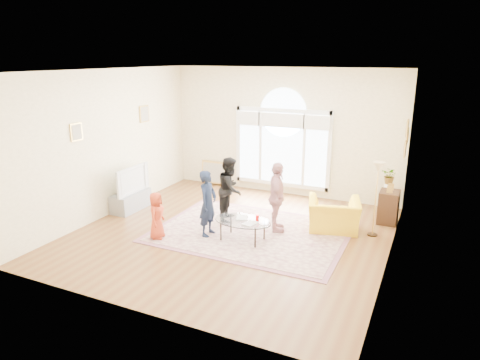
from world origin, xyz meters
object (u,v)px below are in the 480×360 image
at_px(armchair, 334,215).
at_px(television, 129,179).
at_px(area_rug, 251,232).
at_px(tv_console, 131,201).
at_px(coffee_table, 243,221).

bearing_deg(armchair, television, -5.41).
xyz_separation_m(area_rug, tv_console, (-3.09, 0.07, 0.20)).
distance_m(area_rug, television, 3.16).
xyz_separation_m(tv_console, television, (0.01, -0.00, 0.52)).
height_order(tv_console, armchair, armchair).
bearing_deg(television, tv_console, 180.00).
relative_size(area_rug, television, 3.34).
bearing_deg(television, area_rug, -1.25).
height_order(area_rug, coffee_table, coffee_table).
xyz_separation_m(tv_console, coffee_table, (3.09, -0.50, 0.19)).
distance_m(television, armchair, 4.64).
bearing_deg(area_rug, tv_console, 178.76).
distance_m(tv_console, coffee_table, 3.14).
distance_m(tv_console, television, 0.52).
relative_size(tv_console, armchair, 0.98).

